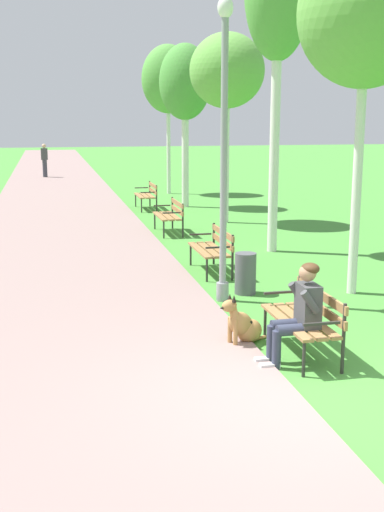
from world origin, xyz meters
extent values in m
plane|color=#478E38|center=(0.00, 0.00, 0.00)|extent=(120.00, 120.00, 0.00)
cube|color=gray|center=(-2.33, 24.00, 0.02)|extent=(4.34, 60.00, 0.04)
cube|color=olive|center=(0.11, 1.21, 0.45)|extent=(0.14, 1.50, 0.04)
cube|color=olive|center=(0.29, 1.21, 0.45)|extent=(0.14, 1.50, 0.04)
cube|color=olive|center=(0.46, 1.21, 0.45)|extent=(0.14, 1.50, 0.04)
cube|color=olive|center=(0.57, 1.21, 0.59)|extent=(0.04, 1.50, 0.11)
cube|color=olive|center=(0.57, 1.21, 0.77)|extent=(0.04, 1.50, 0.11)
cylinder|color=#2D2B28|center=(0.09, 1.90, 0.23)|extent=(0.04, 0.04, 0.45)
cylinder|color=#2D2B28|center=(0.57, 1.90, 0.43)|extent=(0.04, 0.04, 0.85)
cube|color=#2D2B28|center=(0.29, 1.90, 0.63)|extent=(0.45, 0.04, 0.03)
cylinder|color=#2D2B28|center=(0.09, 0.52, 0.23)|extent=(0.04, 0.04, 0.45)
cylinder|color=#2D2B28|center=(0.57, 0.52, 0.43)|extent=(0.04, 0.04, 0.85)
cube|color=#2D2B28|center=(0.29, 0.52, 0.63)|extent=(0.45, 0.04, 0.03)
cube|color=olive|center=(0.08, 5.76, 0.45)|extent=(0.14, 1.50, 0.04)
cube|color=olive|center=(0.25, 5.76, 0.45)|extent=(0.14, 1.50, 0.04)
cube|color=olive|center=(0.43, 5.76, 0.45)|extent=(0.14, 1.50, 0.04)
cube|color=olive|center=(0.53, 5.76, 0.59)|extent=(0.04, 1.50, 0.11)
cube|color=olive|center=(0.53, 5.76, 0.77)|extent=(0.04, 1.50, 0.11)
cylinder|color=#2D2B28|center=(0.05, 6.45, 0.23)|extent=(0.04, 0.04, 0.45)
cylinder|color=#2D2B28|center=(0.53, 6.45, 0.43)|extent=(0.04, 0.04, 0.85)
cube|color=#2D2B28|center=(0.25, 6.45, 0.63)|extent=(0.45, 0.04, 0.03)
cylinder|color=#2D2B28|center=(0.05, 5.07, 0.23)|extent=(0.04, 0.04, 0.45)
cylinder|color=#2D2B28|center=(0.53, 5.07, 0.43)|extent=(0.04, 0.04, 0.85)
cube|color=#2D2B28|center=(0.25, 5.07, 0.63)|extent=(0.45, 0.04, 0.03)
cube|color=olive|center=(0.07, 10.19, 0.45)|extent=(0.14, 1.50, 0.04)
cube|color=olive|center=(0.24, 10.19, 0.45)|extent=(0.14, 1.50, 0.04)
cube|color=olive|center=(0.42, 10.19, 0.45)|extent=(0.14, 1.50, 0.04)
cube|color=olive|center=(0.52, 10.19, 0.59)|extent=(0.04, 1.50, 0.11)
cube|color=olive|center=(0.52, 10.19, 0.77)|extent=(0.04, 1.50, 0.11)
cylinder|color=#2D2B28|center=(0.04, 10.88, 0.23)|extent=(0.04, 0.04, 0.45)
cylinder|color=#2D2B28|center=(0.52, 10.88, 0.43)|extent=(0.04, 0.04, 0.85)
cube|color=#2D2B28|center=(0.24, 10.88, 0.63)|extent=(0.45, 0.04, 0.03)
cylinder|color=#2D2B28|center=(0.04, 9.50, 0.23)|extent=(0.04, 0.04, 0.45)
cylinder|color=#2D2B28|center=(0.52, 9.50, 0.43)|extent=(0.04, 0.04, 0.85)
cube|color=#2D2B28|center=(0.24, 9.50, 0.63)|extent=(0.45, 0.04, 0.03)
cube|color=olive|center=(0.16, 14.70, 0.45)|extent=(0.14, 1.50, 0.04)
cube|color=olive|center=(0.33, 14.70, 0.45)|extent=(0.14, 1.50, 0.04)
cube|color=olive|center=(0.51, 14.70, 0.45)|extent=(0.14, 1.50, 0.04)
cube|color=olive|center=(0.61, 14.70, 0.59)|extent=(0.04, 1.50, 0.11)
cube|color=olive|center=(0.61, 14.70, 0.77)|extent=(0.04, 1.50, 0.11)
cylinder|color=#2D2B28|center=(0.13, 15.39, 0.23)|extent=(0.04, 0.04, 0.45)
cylinder|color=#2D2B28|center=(0.61, 15.39, 0.43)|extent=(0.04, 0.04, 0.85)
cube|color=#2D2B28|center=(0.33, 15.39, 0.63)|extent=(0.45, 0.04, 0.03)
cylinder|color=#2D2B28|center=(0.13, 14.01, 0.23)|extent=(0.04, 0.04, 0.45)
cylinder|color=#2D2B28|center=(0.61, 14.01, 0.43)|extent=(0.04, 0.04, 0.85)
cube|color=#2D2B28|center=(0.33, 14.01, 0.63)|extent=(0.45, 0.04, 0.03)
cylinder|color=#33384C|center=(0.08, 1.03, 0.47)|extent=(0.42, 0.14, 0.14)
cylinder|color=#33384C|center=(-0.13, 1.03, 0.24)|extent=(0.11, 0.11, 0.47)
cube|color=silver|center=(-0.21, 1.03, 0.04)|extent=(0.24, 0.09, 0.07)
cylinder|color=#33384C|center=(0.08, 0.83, 0.47)|extent=(0.42, 0.14, 0.14)
cylinder|color=#33384C|center=(-0.13, 0.83, 0.24)|extent=(0.11, 0.11, 0.47)
cube|color=silver|center=(-0.21, 0.83, 0.04)|extent=(0.24, 0.09, 0.07)
cube|color=#3F3F42|center=(0.29, 0.93, 0.73)|extent=(0.22, 0.36, 0.52)
cylinder|color=#3F3F42|center=(0.23, 1.13, 0.83)|extent=(0.25, 0.09, 0.30)
cylinder|color=#3F3F42|center=(0.23, 0.73, 0.83)|extent=(0.25, 0.09, 0.30)
sphere|color=#A37556|center=(0.27, 0.93, 1.13)|extent=(0.21, 0.21, 0.21)
ellipsoid|color=#472D19|center=(0.30, 0.93, 1.18)|extent=(0.22, 0.23, 0.14)
ellipsoid|color=#B27F47|center=(-0.17, 1.79, 0.16)|extent=(0.44, 0.39, 0.32)
ellipsoid|color=#B27F47|center=(-0.31, 1.74, 0.29)|extent=(0.55, 0.39, 0.48)
ellipsoid|color=black|center=(-0.26, 1.75, 0.32)|extent=(0.40, 0.31, 0.27)
cylinder|color=#B27F47|center=(-0.45, 1.74, 0.19)|extent=(0.06, 0.06, 0.38)
cylinder|color=#B27F47|center=(-0.41, 1.63, 0.19)|extent=(0.06, 0.06, 0.38)
cylinder|color=#B27F47|center=(-0.41, 1.70, 0.43)|extent=(0.16, 0.20, 0.19)
ellipsoid|color=#B27F47|center=(-0.48, 1.67, 0.56)|extent=(0.26, 0.21, 0.16)
cone|color=black|center=(-0.58, 1.63, 0.55)|extent=(0.13, 0.12, 0.09)
cone|color=black|center=(-0.46, 1.72, 0.66)|extent=(0.06, 0.06, 0.09)
cone|color=black|center=(-0.43, 1.64, 0.66)|extent=(0.06, 0.06, 0.09)
cylinder|color=#B27F47|center=(0.02, 1.86, 0.03)|extent=(0.28, 0.14, 0.04)
cylinder|color=gray|center=(0.01, 3.82, 0.15)|extent=(0.20, 0.20, 0.30)
cylinder|color=gray|center=(0.01, 3.82, 2.21)|extent=(0.11, 0.11, 4.41)
ellipsoid|color=silver|center=(0.01, 3.82, 4.53)|extent=(0.24, 0.24, 0.32)
cylinder|color=silver|center=(2.28, 3.80, 1.92)|extent=(0.16, 0.16, 3.83)
ellipsoid|color=#66A847|center=(2.28, 3.80, 4.53)|extent=(2.15, 2.18, 2.32)
cylinder|color=silver|center=(2.13, 7.45, 2.33)|extent=(0.21, 0.21, 4.66)
cylinder|color=silver|center=(2.19, 11.59, 1.78)|extent=(0.17, 0.17, 3.56)
ellipsoid|color=#66A847|center=(2.19, 11.59, 4.17)|extent=(2.04, 2.15, 2.02)
cylinder|color=silver|center=(1.76, 15.06, 1.66)|extent=(0.23, 0.23, 3.31)
ellipsoid|color=#4C933D|center=(1.76, 15.06, 4.04)|extent=(1.67, 1.74, 2.41)
cylinder|color=silver|center=(1.91, 18.94, 1.78)|extent=(0.15, 0.15, 3.57)
ellipsoid|color=#569E42|center=(1.91, 18.94, 4.33)|extent=(2.01, 1.79, 2.55)
cylinder|color=#515156|center=(0.50, 4.15, 0.35)|extent=(0.36, 0.36, 0.70)
cylinder|color=#383842|center=(-2.80, 26.84, 0.44)|extent=(0.22, 0.22, 0.88)
cube|color=#3F3F42|center=(-2.80, 26.84, 1.16)|extent=(0.32, 0.20, 0.56)
sphere|color=tan|center=(-2.80, 26.84, 1.55)|extent=(0.20, 0.20, 0.20)
camera|label=1|loc=(-2.69, -6.10, 2.94)|focal=45.79mm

